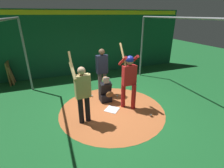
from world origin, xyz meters
TOP-DOWN VIEW (x-y plane):
  - ground_plane at (0.00, 0.00)m, footprint 27.19×27.19m
  - dirt_circle at (0.00, 0.00)m, footprint 3.50×3.50m
  - home_plate at (0.00, 0.00)m, footprint 0.59×0.59m
  - batter at (0.03, 0.57)m, footprint 0.68×0.49m
  - catcher at (-0.64, -0.00)m, footprint 0.58×0.40m
  - umpire at (-1.30, 0.09)m, footprint 0.23×0.49m
  - visitor at (0.32, -1.00)m, footprint 0.56×0.52m
  - back_wall at (-4.14, 0.00)m, footprint 0.22×11.19m
  - cage_frame at (0.00, 0.00)m, footprint 5.51×5.30m
  - bat_rack at (-3.90, -3.53)m, footprint 0.94×0.20m
  - baseball_0 at (-0.82, 0.53)m, footprint 0.07×0.07m
  - baseball_1 at (0.79, 1.02)m, footprint 0.07×0.07m
  - baseball_2 at (-1.17, -0.40)m, footprint 0.07×0.07m

SIDE VIEW (x-z plane):
  - ground_plane at x=0.00m, z-range 0.00..0.00m
  - dirt_circle at x=0.00m, z-range 0.00..0.01m
  - home_plate at x=0.00m, z-range 0.01..0.02m
  - baseball_0 at x=-0.82m, z-range 0.01..0.08m
  - baseball_1 at x=0.79m, z-range 0.01..0.08m
  - baseball_2 at x=-1.17m, z-range 0.01..0.08m
  - catcher at x=-0.64m, z-range -0.10..0.88m
  - bat_rack at x=-3.90m, z-range -0.03..1.02m
  - visitor at x=0.32m, z-range -0.04..2.04m
  - umpire at x=-1.30m, z-range 0.12..1.94m
  - batter at x=0.03m, z-range 0.04..2.19m
  - back_wall at x=-4.14m, z-range 0.01..3.23m
  - cage_frame at x=0.00m, z-range 0.59..3.50m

